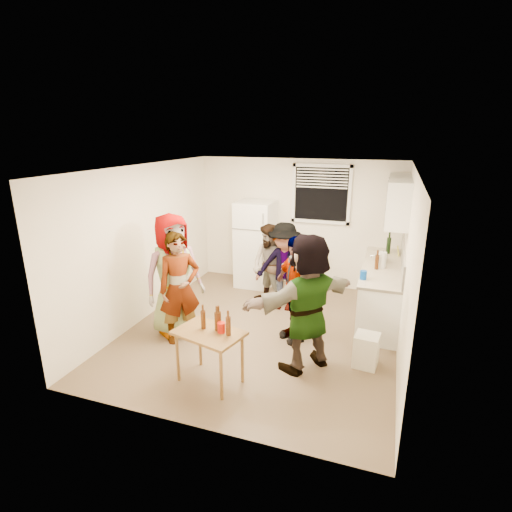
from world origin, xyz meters
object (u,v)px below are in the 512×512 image
at_px(wine_bottle, 388,253).
at_px(serving_table, 211,381).
at_px(red_cup, 222,332).
at_px(guest_grey, 177,331).
at_px(guest_back_left, 269,304).
at_px(guest_black, 294,338).
at_px(kettle, 380,263).
at_px(beer_bottle_counter, 376,269).
at_px(blue_cup, 363,279).
at_px(refrigerator, 256,244).
at_px(trash_bin, 366,348).
at_px(guest_orange, 305,366).
at_px(guest_stripe, 183,339).
at_px(beer_bottle_table, 217,330).
at_px(guest_back_right, 283,308).

xyz_separation_m(wine_bottle, serving_table, (-1.94, -3.34, -0.90)).
distance_m(red_cup, guest_grey, 1.69).
bearing_deg(guest_back_left, guest_black, -27.48).
distance_m(kettle, guest_back_left, 2.07).
distance_m(kettle, beer_bottle_counter, 0.37).
xyz_separation_m(blue_cup, guest_grey, (-2.69, -0.83, -0.90)).
bearing_deg(wine_bottle, refrigerator, -179.84).
distance_m(refrigerator, beer_bottle_counter, 2.54).
relative_size(wine_bottle, trash_bin, 0.65).
height_order(beer_bottle_counter, guest_back_left, beer_bottle_counter).
bearing_deg(guest_orange, wine_bottle, -159.44).
xyz_separation_m(beer_bottle_counter, guest_stripe, (-2.64, -1.57, -0.90)).
height_order(guest_back_left, guest_orange, guest_back_left).
distance_m(kettle, guest_stripe, 3.43).
distance_m(refrigerator, wine_bottle, 2.50).
xyz_separation_m(trash_bin, red_cup, (-1.65, -0.95, 0.43)).
distance_m(beer_bottle_table, red_cup, 0.08).
bearing_deg(guest_grey, guest_back_right, -10.67).
relative_size(beer_bottle_counter, trash_bin, 0.52).
height_order(wine_bottle, guest_back_right, wine_bottle).
bearing_deg(beer_bottle_table, wine_bottle, 60.30).
height_order(serving_table, guest_back_left, serving_table).
xyz_separation_m(kettle, guest_back_right, (-1.55, -0.37, -0.90)).
xyz_separation_m(beer_bottle_table, guest_grey, (-1.13, 0.94, -0.68)).
bearing_deg(beer_bottle_table, trash_bin, 28.11).
bearing_deg(guest_back_left, guest_orange, -30.61).
relative_size(trash_bin, guest_black, 0.28).
distance_m(refrigerator, guest_black, 2.48).
height_order(red_cup, guest_back_left, red_cup).
bearing_deg(refrigerator, red_cup, -77.92).
height_order(refrigerator, wine_bottle, refrigerator).
xyz_separation_m(serving_table, red_cup, (0.15, 0.04, 0.68)).
xyz_separation_m(refrigerator, kettle, (2.40, -0.59, 0.05)).
xyz_separation_m(guest_back_right, guest_orange, (0.75, -1.66, 0.00)).
bearing_deg(guest_orange, beer_bottle_table, -16.98).
height_order(refrigerator, trash_bin, refrigerator).
xyz_separation_m(guest_grey, guest_orange, (2.09, -0.30, 0.00)).
height_order(trash_bin, guest_black, trash_bin).
xyz_separation_m(serving_table, guest_back_right, (0.29, 2.38, 0.00)).
bearing_deg(guest_black, trash_bin, 23.34).
bearing_deg(beer_bottle_counter, serving_table, -126.99).
xyz_separation_m(red_cup, guest_grey, (-1.20, 0.97, -0.68)).
bearing_deg(beer_bottle_counter, beer_bottle_table, -126.63).
xyz_separation_m(beer_bottle_counter, guest_back_left, (-1.79, 0.08, -0.90)).
relative_size(beer_bottle_counter, blue_cup, 1.74).
height_order(refrigerator, red_cup, refrigerator).
relative_size(kettle, wine_bottle, 0.85).
bearing_deg(blue_cup, guest_back_left, 159.07).
xyz_separation_m(trash_bin, guest_orange, (-0.75, -0.28, -0.25)).
bearing_deg(guest_orange, refrigerator, -109.20).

